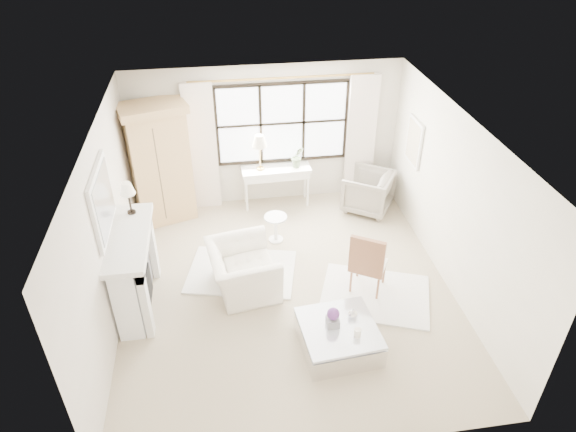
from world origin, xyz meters
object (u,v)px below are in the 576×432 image
object	(u,v)px
armoire	(160,163)
club_armchair	(243,270)
coffee_table	(338,337)
console_table	(276,186)

from	to	relation	value
armoire	club_armchair	bearing A→B (deg)	-77.71
club_armchair	armoire	bearing A→B (deg)	20.76
club_armchair	coffee_table	world-z (taller)	club_armchair
coffee_table	armoire	bearing A→B (deg)	119.02
console_table	club_armchair	xyz separation A→B (m)	(-0.83, -2.39, -0.03)
club_armchair	coffee_table	distance (m)	1.84
club_armchair	coffee_table	bearing A→B (deg)	-148.51
console_table	coffee_table	xyz separation A→B (m)	(0.35, -3.79, -0.22)
coffee_table	console_table	bearing A→B (deg)	90.41
club_armchair	coffee_table	xyz separation A→B (m)	(1.18, -1.40, -0.19)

